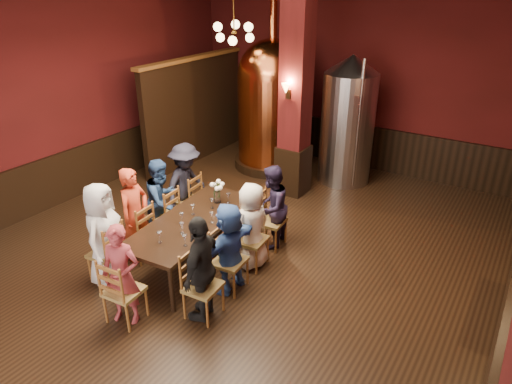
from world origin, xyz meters
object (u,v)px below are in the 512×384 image
Objects in this scene: person_0 at (103,234)px; rose_vase at (217,188)px; copper_kettle at (272,103)px; steel_vessel at (348,121)px; person_2 at (162,201)px; person_1 at (135,215)px; dining_table at (193,223)px.

person_0 reaches higher than rose_vase.
rose_vase is at bearing -73.29° from copper_kettle.
person_2 is at bearing -111.38° from steel_vessel.
copper_kettle is (-0.21, 3.90, 0.78)m from person_2.
rose_vase is (0.78, 1.08, 0.23)m from person_1.
copper_kettle reaches higher than rose_vase.
rose_vase is at bearing -101.64° from steel_vessel.
steel_vessel is at bearing 4.01° from copper_kettle.
dining_table is at bearing -57.95° from person_0.
person_0 is 0.67m from person_1.
person_0 is 5.58m from steel_vessel.
copper_kettle is at bearing 106.71° from rose_vase.
copper_kettle is 1.80m from steel_vessel.
person_2 is at bearing 158.78° from dining_table.
person_2 is 0.35× the size of copper_kettle.
person_0 is 1.90m from rose_vase.
steel_vessel is at bearing -23.63° from person_1.
person_0 is at bearing -130.36° from dining_table.
person_2 is at bearing -17.58° from person_0.
copper_kettle reaches higher than person_2.
person_0 is at bearing -105.35° from steel_vessel.
person_0 reaches higher than dining_table.
person_2 is (-0.05, 0.66, -0.04)m from person_1.
steel_vessel is (0.70, 4.29, 0.67)m from dining_table.
steel_vessel is 3.70m from rose_vase.
person_0 is 1.07× the size of person_2.
person_1 is at bearing -125.93° from rose_vase.
person_2 is at bearing -0.97° from person_1.
dining_table is 0.60× the size of copper_kettle.
person_2 is (-0.87, 0.26, 0.04)m from dining_table.
person_1 is 0.57× the size of steel_vessel.
steel_vessel is (1.58, 4.03, 0.63)m from person_2.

